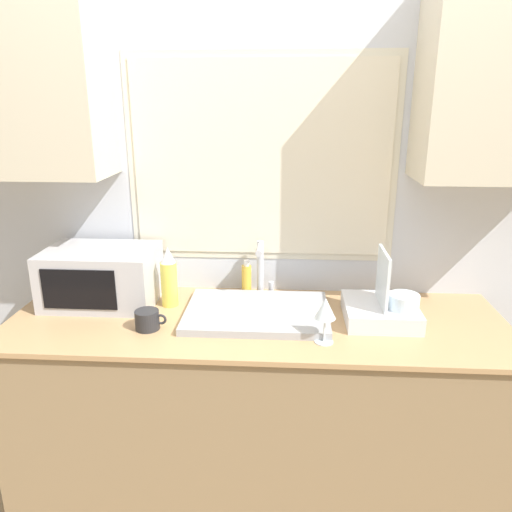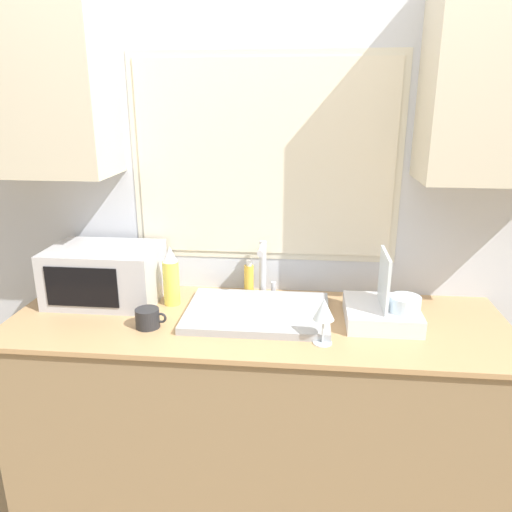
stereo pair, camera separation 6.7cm
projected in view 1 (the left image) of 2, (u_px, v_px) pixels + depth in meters
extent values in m
cube|color=#8C7251|center=(257.00, 415.00, 2.18)|extent=(1.99, 0.66, 0.88)
cube|color=tan|center=(257.00, 321.00, 2.04)|extent=(2.02, 0.69, 0.02)
cube|color=silver|center=(262.00, 205.00, 2.26)|extent=(6.00, 0.06, 2.60)
cube|color=beige|center=(261.00, 160.00, 2.17)|extent=(1.18, 0.01, 0.90)
cube|color=beige|center=(261.00, 160.00, 2.16)|extent=(1.12, 0.01, 0.84)
cube|color=beige|center=(27.00, 81.00, 1.97)|extent=(0.60, 0.32, 0.75)
cube|color=beige|center=(506.00, 80.00, 1.86)|extent=(0.60, 0.32, 0.75)
cube|color=#9EA0A5|center=(257.00, 312.00, 2.06)|extent=(0.59, 0.42, 0.03)
cylinder|color=#B7B7BC|center=(260.00, 268.00, 2.25)|extent=(0.03, 0.03, 0.25)
cylinder|color=#B7B7BC|center=(259.00, 249.00, 2.15)|extent=(0.03, 0.14, 0.03)
cylinder|color=#B7B7BC|center=(271.00, 288.00, 2.28)|extent=(0.02, 0.02, 0.06)
cube|color=#B2B2B7|center=(102.00, 276.00, 2.17)|extent=(0.47, 0.32, 0.24)
cube|color=black|center=(79.00, 290.00, 2.02)|extent=(0.31, 0.01, 0.17)
cube|color=silver|center=(380.00, 312.00, 2.02)|extent=(0.29, 0.30, 0.07)
cube|color=silver|center=(383.00, 278.00, 1.97)|extent=(0.01, 0.22, 0.22)
cylinder|color=silver|center=(404.00, 302.00, 1.95)|extent=(0.12, 0.12, 0.06)
cylinder|color=#D8CC4C|center=(169.00, 284.00, 2.14)|extent=(0.07, 0.07, 0.19)
cone|color=silver|center=(168.00, 255.00, 2.10)|extent=(0.06, 0.06, 0.07)
cylinder|color=gold|center=(247.00, 280.00, 2.27)|extent=(0.04, 0.04, 0.14)
cylinder|color=white|center=(246.00, 263.00, 2.24)|extent=(0.02, 0.02, 0.03)
cylinder|color=#262628|center=(147.00, 320.00, 1.94)|extent=(0.09, 0.09, 0.08)
torus|color=#262628|center=(161.00, 319.00, 1.93)|extent=(0.04, 0.01, 0.04)
cylinder|color=silver|center=(324.00, 342.00, 1.84)|extent=(0.07, 0.07, 0.00)
cylinder|color=silver|center=(324.00, 330.00, 1.83)|extent=(0.01, 0.01, 0.09)
cone|color=silver|center=(325.00, 308.00, 1.80)|extent=(0.08, 0.08, 0.08)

